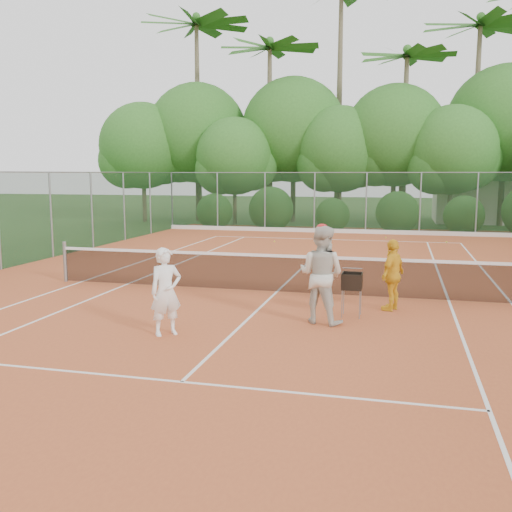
{
  "coord_description": "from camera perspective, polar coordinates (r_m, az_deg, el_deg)",
  "views": [
    {
      "loc": [
        2.94,
        -13.68,
        2.96
      ],
      "look_at": [
        -0.22,
        -1.2,
        1.1
      ],
      "focal_mm": 40.0,
      "sensor_mm": 36.0,
      "label": 1
    }
  ],
  "objects": [
    {
      "name": "clay_court",
      "position": [
        14.3,
        2.05,
        -3.69
      ],
      "size": [
        18.0,
        36.0,
        0.02
      ],
      "primitive_type": "cube",
      "color": "#BA562B",
      "rests_on": "ground"
    },
    {
      "name": "player_yellow",
      "position": [
        12.67,
        13.51,
        -1.85
      ],
      "size": [
        0.72,
        0.98,
        1.55
      ],
      "primitive_type": "imported",
      "rotation": [
        0.0,
        0.0,
        -2.0
      ],
      "color": "yellow",
      "rests_on": "clay_court"
    },
    {
      "name": "player_center_grp",
      "position": [
        11.31,
        6.55,
        -1.82
      ],
      "size": [
        1.12,
        0.99,
        1.98
      ],
      "color": "beige",
      "rests_on": "clay_court"
    },
    {
      "name": "ball_hopper",
      "position": [
        11.94,
        9.58,
        -2.58
      ],
      "size": [
        0.4,
        0.4,
        0.91
      ],
      "rotation": [
        0.0,
        0.0,
        0.35
      ],
      "color": "gray",
      "rests_on": "clay_court"
    },
    {
      "name": "court_markings",
      "position": [
        14.29,
        2.05,
        -3.64
      ],
      "size": [
        11.03,
        23.83,
        0.01
      ],
      "color": "white",
      "rests_on": "clay_court"
    },
    {
      "name": "tennis_net",
      "position": [
        14.2,
        2.06,
        -1.63
      ],
      "size": [
        11.97,
        0.1,
        1.1
      ],
      "color": "gray",
      "rests_on": "clay_court"
    },
    {
      "name": "player_white",
      "position": [
        10.55,
        -9.0,
        -3.55
      ],
      "size": [
        0.7,
        0.68,
        1.62
      ],
      "primitive_type": "imported",
      "rotation": [
        0.0,
        0.0,
        0.73
      ],
      "color": "white",
      "rests_on": "clay_court"
    },
    {
      "name": "fence_back",
      "position": [
        28.86,
        8.4,
        5.28
      ],
      "size": [
        18.07,
        0.07,
        3.0
      ],
      "color": "#19381E",
      "rests_on": "clay_court"
    },
    {
      "name": "ground",
      "position": [
        14.3,
        2.05,
        -3.73
      ],
      "size": [
        120.0,
        120.0,
        0.0
      ],
      "primitive_type": "plane",
      "color": "#254318",
      "rests_on": "ground"
    },
    {
      "name": "stray_ball_c",
      "position": [
        25.79,
        18.51,
        1.33
      ],
      "size": [
        0.07,
        0.07,
        0.07
      ],
      "primitive_type": "sphere",
      "color": "#C9ED37",
      "rests_on": "clay_court"
    },
    {
      "name": "stray_ball_b",
      "position": [
        26.89,
        12.84,
        1.82
      ],
      "size": [
        0.07,
        0.07,
        0.07
      ],
      "primitive_type": "sphere",
      "color": "#C5D932",
      "rests_on": "clay_court"
    },
    {
      "name": "tropical_treeline",
      "position": [
        34.0,
        11.91,
        11.69
      ],
      "size": [
        32.1,
        8.49,
        15.03
      ],
      "color": "brown",
      "rests_on": "ground"
    },
    {
      "name": "club_building",
      "position": [
        38.19,
        23.46,
        5.37
      ],
      "size": [
        8.0,
        5.0,
        3.0
      ],
      "primitive_type": "cube",
      "color": "beige",
      "rests_on": "ground"
    },
    {
      "name": "stray_ball_a",
      "position": [
        24.71,
        1.86,
        1.47
      ],
      "size": [
        0.07,
        0.07,
        0.07
      ],
      "primitive_type": "sphere",
      "color": "yellow",
      "rests_on": "clay_court"
    }
  ]
}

